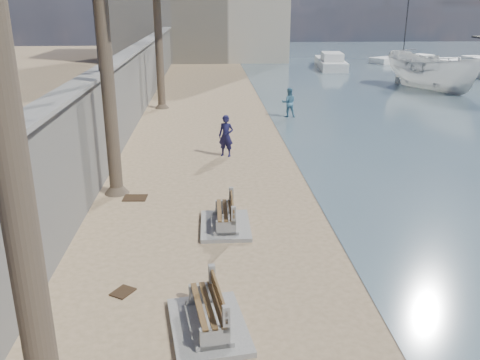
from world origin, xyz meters
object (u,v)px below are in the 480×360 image
boat_cruiser (433,70)px  sailboat_west (403,59)px  yacht_far (330,64)px  person_a (226,133)px  yacht_near (480,70)px  bench_near (208,312)px  bench_far (225,215)px  person_b (289,101)px

boat_cruiser → sailboat_west: size_ratio=0.40×
boat_cruiser → yacht_far: 14.02m
person_a → yacht_far: bearing=91.7°
person_a → yacht_near: (23.00, 23.67, -0.61)m
bench_near → bench_far: bench_near is taller
bench_near → yacht_far: size_ratio=0.27×
yacht_far → sailboat_west: sailboat_west is taller
bench_near → person_b: size_ratio=1.28×
person_a → sailboat_west: sailboat_west is taller
bench_near → bench_far: 4.62m
bench_near → sailboat_west: sailboat_west is taller
bench_near → sailboat_west: 49.32m
bench_far → person_b: size_ratio=1.14×
boat_cruiser → yacht_far: (-4.14, 13.35, -1.07)m
person_a → person_b: size_ratio=1.11×
person_a → sailboat_west: bearing=82.0°
person_b → sailboat_west: size_ratio=0.19×
boat_cruiser → yacht_near: (7.84, 8.20, -1.07)m
sailboat_west → person_a: bearing=-120.6°
bench_far → person_a: 6.94m
yacht_far → sailboat_west: bearing=-56.2°
bench_far → yacht_near: yacht_near is taller
bench_far → boat_cruiser: boat_cruiser is taller
bench_near → yacht_far: 42.01m
yacht_near → sailboat_west: bearing=15.8°
bench_near → yacht_near: bearing=56.0°
person_b → yacht_near: person_b is taller
person_a → person_b: person_a is taller
bench_far → boat_cruiser: 27.20m
bench_far → person_a: person_a is taller
sailboat_west → yacht_near: bearing=-71.4°
person_a → bench_far: bearing=-69.7°
boat_cruiser → person_a: bearing=-157.8°
person_a → yacht_far: size_ratio=0.24×
bench_near → boat_cruiser: boat_cruiser is taller
sailboat_west → person_b: bearing=-121.6°
boat_cruiser → person_b: bearing=-167.8°
boat_cruiser → yacht_near: boat_cruiser is taller
yacht_near → sailboat_west: sailboat_west is taller
person_a → yacht_near: 33.01m
bench_near → yacht_near: size_ratio=0.18×
bench_near → bench_far: bearing=83.9°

